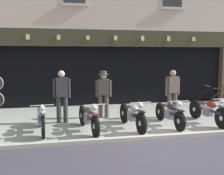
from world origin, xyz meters
TOP-DOWN VIEW (x-y plane):
  - ground at (0.00, -0.98)m, footprint 23.30×22.00m
  - shop_facade at (0.00, 6.98)m, footprint 11.60×4.42m
  - motorcycle_left at (-3.02, 1.36)m, footprint 0.62×1.92m
  - motorcycle_center_left at (-1.68, 1.18)m, footprint 0.62×2.02m
  - motorcycle_center at (-0.34, 1.21)m, footprint 0.62×2.07m
  - motorcycle_center_right at (0.90, 1.28)m, footprint 0.62×2.00m
  - motorcycle_right at (2.26, 1.30)m, footprint 0.62×2.07m
  - salesman_left at (-2.40, 2.37)m, footprint 0.56×0.25m
  - shopkeeper_center at (-0.93, 2.85)m, footprint 0.55×0.36m
  - salesman_right at (1.48, 2.38)m, footprint 0.56×0.27m
  - advert_board_near at (1.61, 5.40)m, footprint 0.82×0.03m
  - leaning_bicycle at (4.36, 3.89)m, footprint 1.78×0.50m

SIDE VIEW (x-z plane):
  - ground at x=0.00m, z-range -0.13..0.05m
  - leaning_bicycle at x=4.36m, z-range -0.09..0.86m
  - motorcycle_center_right at x=0.90m, z-range -0.04..0.86m
  - motorcycle_left at x=-3.02m, z-range -0.04..0.87m
  - motorcycle_center_left at x=-1.68m, z-range -0.04..0.87m
  - motorcycle_center at x=-0.34m, z-range -0.03..0.88m
  - motorcycle_right at x=2.26m, z-range -0.03..0.88m
  - shopkeeper_center at x=-0.93m, z-range 0.10..1.76m
  - salesman_right at x=1.48m, z-range 0.10..1.79m
  - salesman_left at x=-2.40m, z-range 0.10..1.82m
  - shop_facade at x=0.00m, z-range -1.61..5.22m
  - advert_board_near at x=1.61m, z-range 1.31..2.30m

